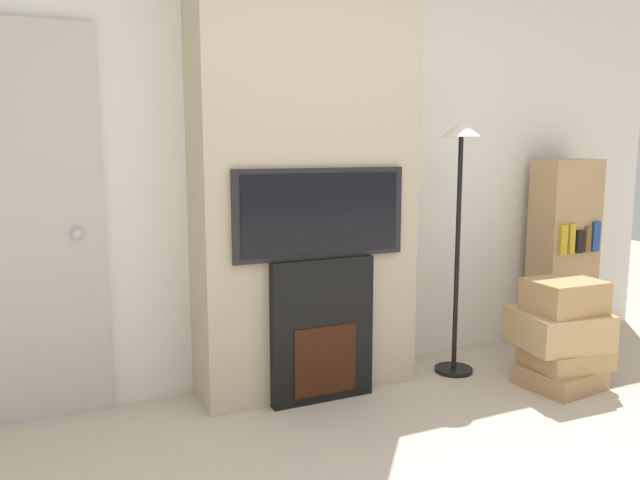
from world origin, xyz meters
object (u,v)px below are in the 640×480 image
object	(u,v)px
floor_lamp	(459,191)
bookshelf	(563,253)
fireplace	(320,329)
television	(320,213)
box_stack	(561,334)

from	to	relation	value
floor_lamp	bookshelf	world-z (taller)	floor_lamp
fireplace	television	xyz separation A→B (m)	(0.00, -0.00, 0.67)
bookshelf	floor_lamp	bearing A→B (deg)	-171.14
fireplace	box_stack	xyz separation A→B (m)	(1.41, -0.43, -0.09)
box_stack	bookshelf	xyz separation A→B (m)	(0.63, 0.62, 0.36)
floor_lamp	fireplace	bearing A→B (deg)	-178.51
floor_lamp	box_stack	size ratio (longest dim) A/B	2.45
floor_lamp	box_stack	bearing A→B (deg)	-45.22
box_stack	bookshelf	world-z (taller)	bookshelf
floor_lamp	bookshelf	xyz separation A→B (m)	(1.07, 0.17, -0.49)
television	floor_lamp	distance (m)	0.97
floor_lamp	bookshelf	bearing A→B (deg)	8.86
fireplace	box_stack	world-z (taller)	fireplace
television	fireplace	bearing A→B (deg)	90.00
box_stack	fireplace	bearing A→B (deg)	163.21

